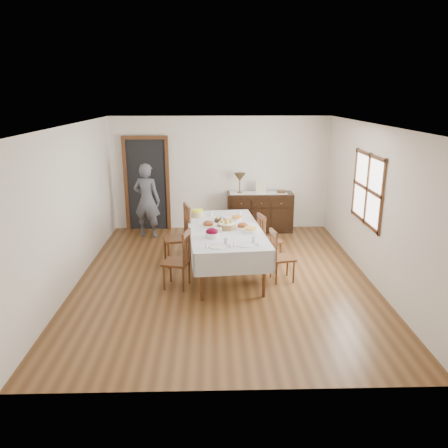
{
  "coord_description": "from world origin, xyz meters",
  "views": [
    {
      "loc": [
        -0.19,
        -7.0,
        3.07
      ],
      "look_at": [
        0.0,
        0.1,
        0.95
      ],
      "focal_mm": 35.0,
      "sensor_mm": 36.0,
      "label": 1
    }
  ],
  "objects_px": {
    "dining_table": "(225,233)",
    "chair_left_near": "(179,259)",
    "person": "(147,198)",
    "table_lamp": "(240,178)",
    "chair_right_near": "(280,255)",
    "chair_right_far": "(267,238)",
    "sideboard": "(260,212)",
    "chair_left_far": "(179,235)"
  },
  "relations": [
    {
      "from": "chair_left_near",
      "to": "sideboard",
      "type": "relative_size",
      "value": 0.65
    },
    {
      "from": "dining_table",
      "to": "chair_left_near",
      "type": "bearing_deg",
      "value": -148.08
    },
    {
      "from": "chair_left_near",
      "to": "person",
      "type": "distance_m",
      "value": 2.88
    },
    {
      "from": "sideboard",
      "to": "table_lamp",
      "type": "height_order",
      "value": "table_lamp"
    },
    {
      "from": "chair_left_far",
      "to": "chair_right_near",
      "type": "xyz_separation_m",
      "value": [
        1.75,
        -0.82,
        -0.11
      ]
    },
    {
      "from": "chair_right_near",
      "to": "sideboard",
      "type": "bearing_deg",
      "value": -9.74
    },
    {
      "from": "sideboard",
      "to": "chair_left_far",
      "type": "bearing_deg",
      "value": -130.26
    },
    {
      "from": "dining_table",
      "to": "chair_left_near",
      "type": "xyz_separation_m",
      "value": [
        -0.76,
        -0.58,
        -0.25
      ]
    },
    {
      "from": "chair_left_near",
      "to": "chair_left_far",
      "type": "height_order",
      "value": "chair_left_far"
    },
    {
      "from": "table_lamp",
      "to": "sideboard",
      "type": "bearing_deg",
      "value": 0.95
    },
    {
      "from": "dining_table",
      "to": "chair_right_near",
      "type": "height_order",
      "value": "chair_right_near"
    },
    {
      "from": "chair_left_near",
      "to": "table_lamp",
      "type": "xyz_separation_m",
      "value": [
        1.17,
        3.06,
        0.76
      ]
    },
    {
      "from": "chair_left_near",
      "to": "person",
      "type": "bearing_deg",
      "value": -147.79
    },
    {
      "from": "table_lamp",
      "to": "chair_right_near",
      "type": "bearing_deg",
      "value": -79.76
    },
    {
      "from": "chair_left_near",
      "to": "sideboard",
      "type": "height_order",
      "value": "chair_left_near"
    },
    {
      "from": "chair_left_near",
      "to": "sideboard",
      "type": "xyz_separation_m",
      "value": [
        1.64,
        3.07,
        -0.04
      ]
    },
    {
      "from": "chair_left_near",
      "to": "chair_right_far",
      "type": "bearing_deg",
      "value": 138.87
    },
    {
      "from": "chair_left_far",
      "to": "chair_right_near",
      "type": "distance_m",
      "value": 1.94
    },
    {
      "from": "dining_table",
      "to": "person",
      "type": "height_order",
      "value": "person"
    },
    {
      "from": "dining_table",
      "to": "table_lamp",
      "type": "distance_m",
      "value": 2.56
    },
    {
      "from": "chair_right_near",
      "to": "chair_right_far",
      "type": "relative_size",
      "value": 0.96
    },
    {
      "from": "table_lamp",
      "to": "dining_table",
      "type": "bearing_deg",
      "value": -99.38
    },
    {
      "from": "sideboard",
      "to": "table_lamp",
      "type": "bearing_deg",
      "value": -179.05
    },
    {
      "from": "chair_left_far",
      "to": "table_lamp",
      "type": "bearing_deg",
      "value": 132.78
    },
    {
      "from": "person",
      "to": "table_lamp",
      "type": "distance_m",
      "value": 2.12
    },
    {
      "from": "dining_table",
      "to": "table_lamp",
      "type": "xyz_separation_m",
      "value": [
        0.41,
        2.48,
        0.52
      ]
    },
    {
      "from": "chair_right_near",
      "to": "person",
      "type": "bearing_deg",
      "value": 35.43
    },
    {
      "from": "chair_right_far",
      "to": "sideboard",
      "type": "bearing_deg",
      "value": -18.05
    },
    {
      "from": "chair_right_near",
      "to": "sideboard",
      "type": "height_order",
      "value": "chair_right_near"
    },
    {
      "from": "chair_right_far",
      "to": "dining_table",
      "type": "bearing_deg",
      "value": 106.22
    },
    {
      "from": "dining_table",
      "to": "chair_left_far",
      "type": "height_order",
      "value": "chair_left_far"
    },
    {
      "from": "dining_table",
      "to": "chair_left_far",
      "type": "bearing_deg",
      "value": 144.99
    },
    {
      "from": "dining_table",
      "to": "chair_right_far",
      "type": "bearing_deg",
      "value": 26.93
    },
    {
      "from": "table_lamp",
      "to": "chair_left_far",
      "type": "bearing_deg",
      "value": -121.65
    },
    {
      "from": "chair_right_near",
      "to": "chair_right_far",
      "type": "distance_m",
      "value": 0.88
    },
    {
      "from": "chair_right_far",
      "to": "sideboard",
      "type": "height_order",
      "value": "chair_right_far"
    },
    {
      "from": "dining_table",
      "to": "sideboard",
      "type": "relative_size",
      "value": 1.69
    },
    {
      "from": "chair_left_near",
      "to": "chair_right_far",
      "type": "xyz_separation_m",
      "value": [
        1.57,
        1.1,
        -0.02
      ]
    },
    {
      "from": "table_lamp",
      "to": "chair_left_near",
      "type": "bearing_deg",
      "value": -110.92
    },
    {
      "from": "chair_right_near",
      "to": "chair_left_far",
      "type": "bearing_deg",
      "value": 54.19
    },
    {
      "from": "chair_left_near",
      "to": "chair_right_near",
      "type": "bearing_deg",
      "value": 111.68
    },
    {
      "from": "sideboard",
      "to": "dining_table",
      "type": "bearing_deg",
      "value": -109.46
    }
  ]
}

